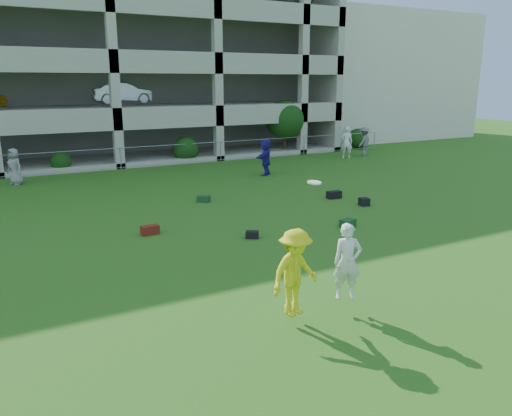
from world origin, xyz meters
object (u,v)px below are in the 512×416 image
crate_d (364,202)px  bystander_f (364,141)px  stucco_building (352,77)px  bystander_c (15,167)px  parking_garage (84,61)px  bystander_d (266,157)px  frisbee_contest (307,270)px  bystander_e (347,142)px

crate_d → bystander_f: bearing=50.0°
stucco_building → bystander_f: 14.44m
bystander_c → parking_garage: parking_garage is taller
bystander_d → stucco_building: bearing=176.1°
stucco_building → crate_d: size_ratio=45.71×
frisbee_contest → parking_garage: size_ratio=0.09×
stucco_building → crate_d: 27.91m
bystander_f → parking_garage: parking_garage is taller
stucco_building → bystander_e: 15.74m
bystander_d → parking_garage: parking_garage is taller
bystander_d → bystander_f: bearing=154.1°
bystander_e → crate_d: bearing=89.9°
stucco_building → bystander_c: size_ratio=9.44×
bystander_d → crate_d: size_ratio=5.29×
bystander_f → crate_d: 13.68m
bystander_d → bystander_f: 9.44m
bystander_e → parking_garage: bearing=-5.8°
bystander_d → bystander_e: (7.22, 2.59, 0.07)m
bystander_e → frisbee_contest: frisbee_contest is taller
stucco_building → crate_d: (-16.71, -21.82, -4.85)m
bystander_c → frisbee_contest: 18.28m
bystander_e → bystander_f: 1.78m
bystander_d → bystander_f: (8.96, 2.98, 0.00)m
parking_garage → frisbee_contest: bearing=-92.1°
bystander_e → frisbee_contest: (-14.40, -16.99, 0.09)m
bystander_d → frisbee_contest: size_ratio=0.71×
bystander_c → crate_d: size_ratio=4.84×
stucco_building → parking_garage: size_ratio=0.53×
bystander_e → parking_garage: parking_garage is taller
stucco_building → bystander_e: size_ratio=8.02×
bystander_c → bystander_e: bearing=51.2°
bystander_d → bystander_e: size_ratio=0.93×
crate_d → bystander_c: bearing=137.0°
bystander_c → bystander_e: 18.68m
bystander_f → stucco_building: bearing=-149.5°
bystander_c → parking_garage: size_ratio=0.06×
bystander_f → bystander_e: bearing=-11.9°
bystander_f → crate_d: bearing=25.4°
bystander_e → bystander_d: bearing=54.6°
stucco_building → parking_garage: bearing=-179.3°
bystander_c → bystander_d: size_ratio=0.92×
stucco_building → bystander_d: 22.53m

